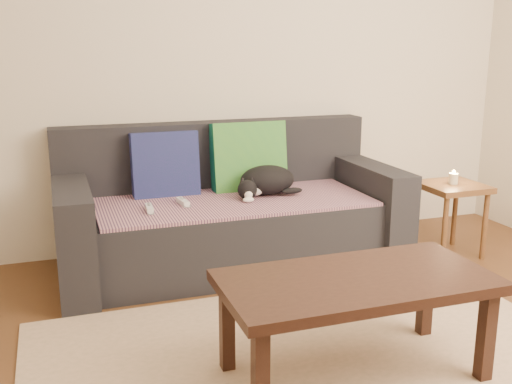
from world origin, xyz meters
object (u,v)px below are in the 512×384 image
wii_remote_b (183,202)px  coffee_table (356,290)px  sofa (229,216)px  cat (266,181)px  side_table (452,196)px  wii_remote_a (149,208)px

wii_remote_b → coffee_table: (0.42, -1.37, -0.06)m
sofa → coffee_table: bearing=-85.9°
sofa → coffee_table: sofa is taller
sofa → wii_remote_b: bearing=-162.3°
sofa → cat: size_ratio=4.89×
sofa → cat: 0.32m
side_table → wii_remote_b: bearing=172.7°
wii_remote_b → coffee_table: bearing=-170.0°
sofa → wii_remote_b: size_ratio=14.00×
wii_remote_b → side_table: side_table is taller
sofa → cat: sofa is taller
wii_remote_b → coffee_table: wii_remote_b is taller
sofa → wii_remote_b: 0.36m
wii_remote_a → wii_remote_b: bearing=-65.9°
sofa → wii_remote_b: (-0.32, -0.10, 0.15)m
coffee_table → wii_remote_a: bearing=116.2°
coffee_table → wii_remote_b: bearing=107.2°
sofa → side_table: (1.43, -0.32, 0.09)m
cat → side_table: (1.20, -0.29, -0.13)m
side_table → coffee_table: side_table is taller
wii_remote_a → wii_remote_b: same height
cat → wii_remote_b: cat is taller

